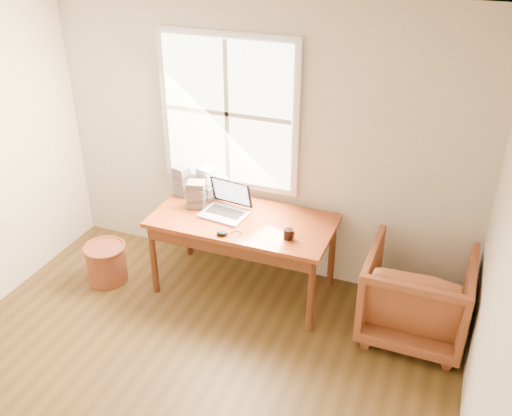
{
  "coord_description": "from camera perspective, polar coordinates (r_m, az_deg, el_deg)",
  "views": [
    {
      "loc": [
        1.67,
        -2.21,
        3.24
      ],
      "look_at": [
        0.18,
        1.65,
        0.97
      ],
      "focal_mm": 40.0,
      "sensor_mm": 36.0,
      "label": 1
    }
  ],
  "objects": [
    {
      "name": "cd_stack_a",
      "position": [
        5.32,
        -4.91,
        2.54
      ],
      "size": [
        0.19,
        0.18,
        0.3
      ],
      "primitive_type": "cube",
      "rotation": [
        0.0,
        0.0,
        -0.39
      ],
      "color": "silver",
      "rests_on": "desk"
    },
    {
      "name": "laptop",
      "position": [
        4.98,
        -3.28,
        0.89
      ],
      "size": [
        0.5,
        0.52,
        0.33
      ],
      "primitive_type": null,
      "rotation": [
        0.0,
        0.0,
        -0.13
      ],
      "color": "#B4B6BB",
      "rests_on": "desk"
    },
    {
      "name": "room_shell",
      "position": [
        3.49,
        -12.04,
        -5.4
      ],
      "size": [
        4.04,
        4.54,
        2.64
      ],
      "color": "#4C381A",
      "rests_on": "ground"
    },
    {
      "name": "wicker_stool",
      "position": [
        5.59,
        -14.72,
        -5.41
      ],
      "size": [
        0.41,
        0.41,
        0.37
      ],
      "primitive_type": "cylinder",
      "rotation": [
        0.0,
        0.0,
        0.12
      ],
      "color": "brown",
      "rests_on": "room_shell"
    },
    {
      "name": "cd_stack_b",
      "position": [
        5.17,
        -5.99,
        1.35
      ],
      "size": [
        0.19,
        0.18,
        0.25
      ],
      "primitive_type": "cube",
      "rotation": [
        0.0,
        0.0,
        0.28
      ],
      "color": "#28282D",
      "rests_on": "desk"
    },
    {
      "name": "coffee_mug",
      "position": [
        4.7,
        3.24,
        -2.61
      ],
      "size": [
        0.08,
        0.08,
        0.09
      ],
      "primitive_type": "cylinder",
      "rotation": [
        0.0,
        0.0,
        0.01
      ],
      "color": "black",
      "rests_on": "desk"
    },
    {
      "name": "cd_stack_c",
      "position": [
        5.38,
        -7.4,
        2.69
      ],
      "size": [
        0.16,
        0.15,
        0.29
      ],
      "primitive_type": "cube",
      "rotation": [
        0.0,
        0.0,
        -0.29
      ],
      "color": "gray",
      "rests_on": "desk"
    },
    {
      "name": "cd_stack_d",
      "position": [
        5.33,
        -3.75,
        2.08
      ],
      "size": [
        0.17,
        0.15,
        0.2
      ],
      "primitive_type": "cube",
      "rotation": [
        0.0,
        0.0,
        0.1
      ],
      "color": "#B3B7BF",
      "rests_on": "desk"
    },
    {
      "name": "mouse",
      "position": [
        4.76,
        -3.39,
        -2.56
      ],
      "size": [
        0.12,
        0.09,
        0.03
      ],
      "primitive_type": "ellipsoid",
      "rotation": [
        0.0,
        0.0,
        0.31
      ],
      "color": "black",
      "rests_on": "desk"
    },
    {
      "name": "desk",
      "position": [
        5.01,
        -1.31,
        -1.27
      ],
      "size": [
        1.6,
        0.8,
        0.04
      ],
      "primitive_type": "cube",
      "color": "brown",
      "rests_on": "room_shell"
    },
    {
      "name": "armchair",
      "position": [
        4.88,
        15.78,
        -8.31
      ],
      "size": [
        0.83,
        0.86,
        0.77
      ],
      "primitive_type": "imported",
      "rotation": [
        0.0,
        0.0,
        3.13
      ],
      "color": "brown",
      "rests_on": "room_shell"
    }
  ]
}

